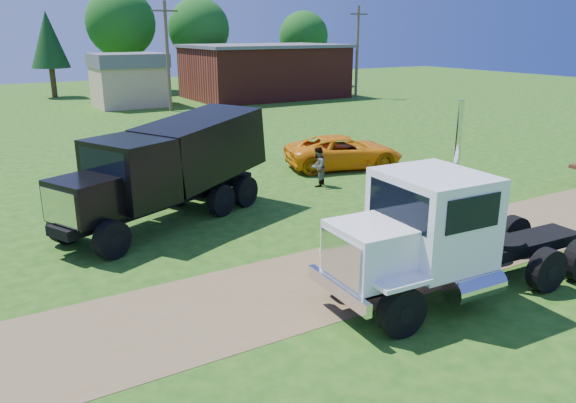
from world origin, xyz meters
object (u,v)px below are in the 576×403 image
orange_pickup (344,152)px  spectator_a (436,229)px  white_semi_tractor (434,237)px  black_dump_truck (170,164)px

orange_pickup → spectator_a: spectator_a is taller
white_semi_tractor → spectator_a: (2.15, 1.99, -0.82)m
black_dump_truck → spectator_a: black_dump_truck is taller
white_semi_tractor → orange_pickup: (6.72, 12.84, -0.88)m
black_dump_truck → spectator_a: size_ratio=4.93×
black_dump_truck → spectator_a: bearing=-77.5°
orange_pickup → spectator_a: size_ratio=3.33×
black_dump_truck → orange_pickup: black_dump_truck is taller
orange_pickup → spectator_a: (-4.57, -10.85, 0.06)m
black_dump_truck → orange_pickup: (10.24, 3.33, -1.26)m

